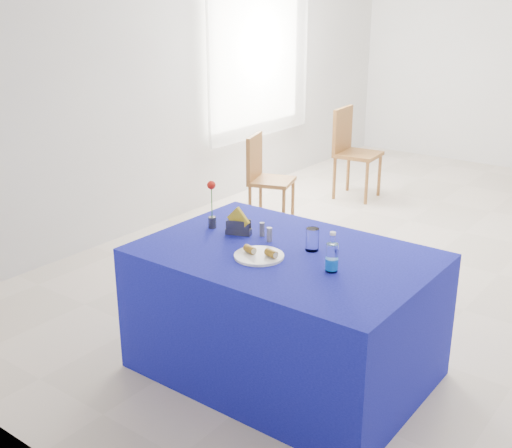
% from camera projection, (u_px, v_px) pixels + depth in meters
% --- Properties ---
extents(floor, '(7.00, 7.00, 0.00)m').
position_uv_depth(floor, '(432.00, 258.00, 5.44)').
color(floor, beige).
rests_on(floor, ground).
extents(room_shell, '(7.00, 7.00, 7.00)m').
position_uv_depth(room_shell, '(453.00, 45.00, 4.85)').
color(room_shell, silver).
rests_on(room_shell, ground).
extents(window_pane, '(0.04, 1.50, 1.60)m').
position_uv_depth(window_pane, '(256.00, 50.00, 6.92)').
color(window_pane, white).
rests_on(window_pane, room_shell).
extents(curtain, '(0.04, 1.75, 1.85)m').
position_uv_depth(curtain, '(261.00, 50.00, 6.88)').
color(curtain, white).
rests_on(curtain, room_shell).
extents(plate, '(0.27, 0.27, 0.01)m').
position_uv_depth(plate, '(259.00, 256.00, 3.49)').
color(plate, white).
rests_on(plate, blue_table).
extents(drinking_glass, '(0.08, 0.08, 0.13)m').
position_uv_depth(drinking_glass, '(312.00, 240.00, 3.56)').
color(drinking_glass, white).
rests_on(drinking_glass, blue_table).
extents(salt_shaker, '(0.03, 0.03, 0.08)m').
position_uv_depth(salt_shaker, '(269.00, 235.00, 3.70)').
color(salt_shaker, gray).
rests_on(salt_shaker, blue_table).
extents(pepper_shaker, '(0.03, 0.03, 0.08)m').
position_uv_depth(pepper_shaker, '(262.00, 229.00, 3.78)').
color(pepper_shaker, '#5C5C61').
rests_on(pepper_shaker, blue_table).
extents(blue_table, '(1.60, 1.10, 0.76)m').
position_uv_depth(blue_table, '(284.00, 313.00, 3.70)').
color(blue_table, navy).
rests_on(blue_table, floor).
extents(water_bottle, '(0.07, 0.07, 0.21)m').
position_uv_depth(water_bottle, '(332.00, 258.00, 3.29)').
color(water_bottle, white).
rests_on(water_bottle, blue_table).
extents(napkin_holder, '(0.16, 0.11, 0.17)m').
position_uv_depth(napkin_holder, '(239.00, 226.00, 3.81)').
color(napkin_holder, '#39393E').
rests_on(napkin_holder, blue_table).
extents(rose_vase, '(0.05, 0.05, 0.30)m').
position_uv_depth(rose_vase, '(212.00, 205.00, 3.88)').
color(rose_vase, '#25252A').
rests_on(rose_vase, blue_table).
extents(chair_win_a, '(0.49, 0.49, 0.87)m').
position_uv_depth(chair_win_a, '(264.00, 173.00, 6.11)').
color(chair_win_a, '#99632C').
rests_on(chair_win_a, floor).
extents(chair_win_b, '(0.48, 0.48, 0.97)m').
position_uv_depth(chair_win_b, '(351.00, 146.00, 6.94)').
color(chair_win_b, '#99632C').
rests_on(chair_win_b, floor).
extents(banana_pieces, '(0.21, 0.08, 0.04)m').
position_uv_depth(banana_pieces, '(261.00, 251.00, 3.48)').
color(banana_pieces, gold).
rests_on(banana_pieces, plate).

